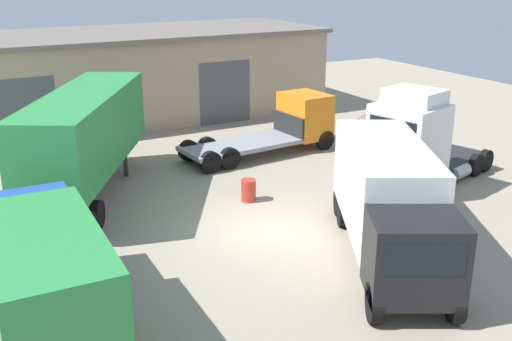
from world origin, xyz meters
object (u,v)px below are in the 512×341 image
Objects in this scene: tractor_unit_white at (415,143)px; box_truck_black at (389,198)px; flatbed_truck_orange at (287,124)px; oil_drum at (249,190)px; box_truck_blue at (44,270)px; gravel_pile at (380,119)px; container_trailer_green at (85,134)px.

box_truck_black is at bearing 25.05° from tractor_unit_white.
flatbed_truck_orange is 8.88× the size of oil_drum.
box_truck_blue is 21.85m from gravel_pile.
container_trailer_green reaches higher than box_truck_blue.
flatbed_truck_orange is at bearing -49.67° from box_truck_blue.
gravel_pile is at bearing -135.58° from tractor_unit_white.
oil_drum is (-1.65, 6.20, -1.53)m from box_truck_black.
flatbed_truck_orange is at bearing 46.76° from oil_drum.
box_truck_black is at bearing -75.08° from oil_drum.
box_truck_black is 11.87m from flatbed_truck_orange.
container_trailer_green is 2.07× the size of gravel_pile.
tractor_unit_white is 7.42m from flatbed_truck_orange.
tractor_unit_white reaches higher than oil_drum.
tractor_unit_white is at bearing -75.07° from box_truck_blue.
tractor_unit_white is 1.53× the size of gravel_pile.
gravel_pile is 11.70m from oil_drum.
box_truck_blue is at bearing -146.80° from oil_drum.
tractor_unit_white is 7.03m from oil_drum.
oil_drum is at bearing -138.10° from flatbed_truck_orange.
box_truck_black is (7.02, -9.50, -0.68)m from container_trailer_green.
tractor_unit_white reaches higher than flatbed_truck_orange.
box_truck_blue reaches higher than gravel_pile.
gravel_pile is at bearing 25.05° from oil_drum.
container_trailer_green is at bearing -174.36° from flatbed_truck_orange.
gravel_pile is (19.12, 10.53, -0.90)m from box_truck_blue.
tractor_unit_white reaches higher than box_truck_black.
gravel_pile is (4.02, 6.94, -1.07)m from tractor_unit_white.
container_trailer_green is 1.28× the size of box_truck_blue.
oil_drum is at bearing -55.25° from box_truck_blue.
box_truck_blue is 8.38× the size of oil_drum.
box_truck_black is 6.59m from oil_drum.
flatbed_truck_orange reaches higher than oil_drum.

